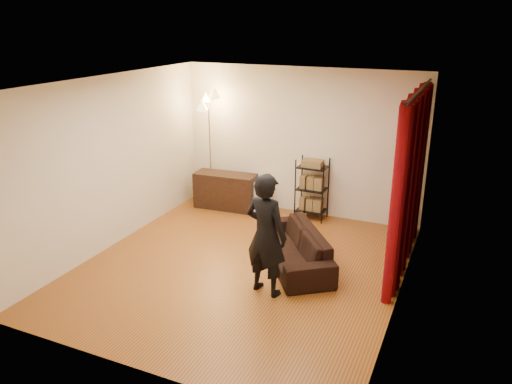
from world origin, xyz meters
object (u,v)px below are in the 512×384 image
at_px(floor_lamp, 210,150).
at_px(person, 266,235).
at_px(wire_shelf, 312,189).
at_px(media_cabinet, 226,191).
at_px(sofa, 293,247).
at_px(storage_boxes, 262,195).

bearing_deg(floor_lamp, person, -49.09).
bearing_deg(wire_shelf, media_cabinet, -156.88).
height_order(wire_shelf, floor_lamp, floor_lamp).
xyz_separation_m(sofa, media_cabinet, (-1.99, 1.66, 0.07)).
xyz_separation_m(person, wire_shelf, (-0.26, 2.75, -0.27)).
relative_size(sofa, floor_lamp, 0.84).
bearing_deg(floor_lamp, sofa, -36.03).
height_order(sofa, person, person).
height_order(sofa, wire_shelf, wire_shelf).
bearing_deg(sofa, person, -39.64).
distance_m(storage_boxes, wire_shelf, 1.02).
distance_m(storage_boxes, floor_lamp, 1.32).
distance_m(wire_shelf, floor_lamp, 2.09).
xyz_separation_m(storage_boxes, wire_shelf, (0.98, -0.02, 0.27)).
relative_size(sofa, person, 1.11).
bearing_deg(person, floor_lamp, -36.33).
height_order(sofa, floor_lamp, floor_lamp).
distance_m(media_cabinet, storage_boxes, 0.72).
relative_size(person, wire_shelf, 1.48).
distance_m(person, storage_boxes, 3.08).
bearing_deg(floor_lamp, wire_shelf, 3.76).
xyz_separation_m(person, media_cabinet, (-1.94, 2.59, -0.49)).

